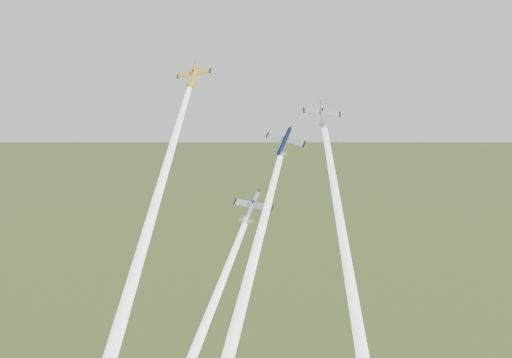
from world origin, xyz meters
name	(u,v)px	position (x,y,z in m)	size (l,w,h in m)	color
plane_yellow	(193,75)	(-14.96, 2.81, 109.22)	(6.70, 6.65, 1.05)	yellow
smoke_trail_yellow	(138,261)	(-13.54, -22.62, 81.18)	(2.49, 2.49, 69.36)	white
plane_navy	(284,141)	(4.35, -3.97, 98.32)	(6.94, 6.89, 1.09)	#0B1333
smoke_trail_navy	(238,318)	(3.49, -25.08, 75.07)	(2.49, 2.49, 56.43)	white
plane_silver_right	(322,114)	(9.72, 0.61, 102.71)	(6.62, 6.57, 1.04)	#AFB5BD
smoke_trail_silver_right	(359,332)	(20.38, -22.87, 74.32)	(2.49, 2.49, 70.31)	white
plane_silver_low	(252,207)	(0.99, -11.26, 88.32)	(7.23, 7.17, 1.13)	silver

